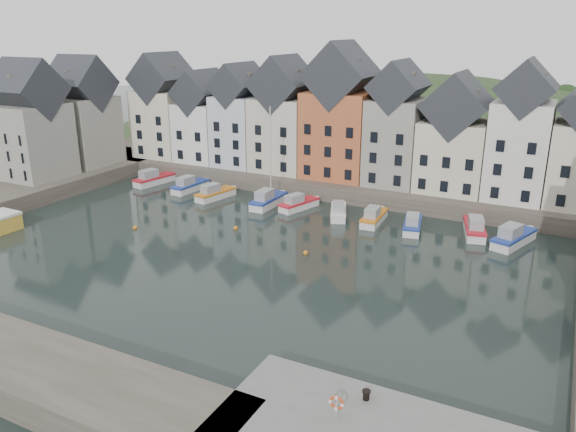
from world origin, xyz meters
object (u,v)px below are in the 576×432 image
Objects in this scene: mooring_bollard at (366,395)px; life_ring_post at (337,403)px; boat_d at (268,200)px; boat_a at (153,179)px.

mooring_bollard is 2.34m from life_ring_post.
boat_d reaches higher than life_ring_post.
boat_a is 57.39m from life_ring_post.
boat_d is 22.32× the size of mooring_bollard.
life_ring_post is at bearing -55.81° from boat_d.
boat_d is 9.61× the size of life_ring_post.
life_ring_post is (-0.88, -2.10, 0.55)m from mooring_bollard.
mooring_bollard reaches higher than boat_a.
life_ring_post is at bearing -30.92° from boat_a.
life_ring_post reaches higher than mooring_bollard.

